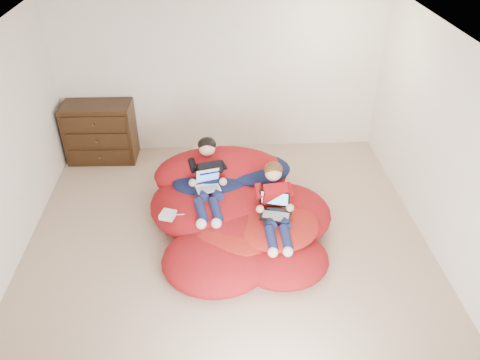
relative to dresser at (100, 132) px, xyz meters
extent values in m
cube|color=tan|center=(1.90, -2.22, -0.60)|extent=(5.10, 5.10, 0.25)
cube|color=white|center=(1.90, 0.29, 0.78)|extent=(5.10, 0.02, 2.50)
cube|color=white|center=(4.41, -2.22, 0.78)|extent=(0.02, 5.10, 2.50)
cube|color=silver|center=(1.90, -2.22, 2.04)|extent=(5.10, 5.10, 0.02)
cube|color=black|center=(0.00, 0.01, 0.00)|extent=(1.07, 0.56, 0.94)
cube|color=black|center=(0.00, -0.27, -0.28)|extent=(0.94, 0.05, 0.23)
cylinder|color=#4C3F26|center=(0.00, -0.29, -0.28)|extent=(0.03, 0.06, 0.03)
cube|color=black|center=(0.00, -0.27, 0.00)|extent=(0.94, 0.05, 0.23)
cylinder|color=#4C3F26|center=(0.00, -0.29, 0.00)|extent=(0.03, 0.06, 0.03)
cube|color=black|center=(0.00, -0.27, 0.28)|extent=(0.94, 0.05, 0.23)
cylinder|color=#4C3F26|center=(0.00, -0.29, 0.28)|extent=(0.03, 0.06, 0.03)
ellipsoid|color=#AF1319|center=(1.78, -1.63, -0.25)|extent=(1.75, 1.57, 0.63)
ellipsoid|color=#AF1319|center=(2.60, -1.87, -0.27)|extent=(1.30, 1.26, 0.47)
ellipsoid|color=#AF1319|center=(2.09, -2.18, -0.29)|extent=(1.48, 1.19, 0.47)
ellipsoid|color=#AF1319|center=(1.76, -2.61, -0.33)|extent=(1.28, 1.17, 0.43)
ellipsoid|color=#AF1319|center=(2.53, -2.63, -0.34)|extent=(1.08, 0.98, 0.35)
ellipsoid|color=#AF1319|center=(1.85, -1.23, -0.07)|extent=(1.83, 0.81, 0.81)
ellipsoid|color=#111A3F|center=(1.71, -1.46, 0.01)|extent=(1.01, 0.83, 0.26)
ellipsoid|color=#111A3F|center=(2.26, -1.29, 0.05)|extent=(1.07, 0.75, 0.26)
ellipsoid|color=red|center=(2.48, -2.22, -0.13)|extent=(1.06, 1.06, 0.19)
ellipsoid|color=red|center=(1.97, -2.37, -0.17)|extent=(0.91, 0.82, 0.16)
ellipsoid|color=beige|center=(1.66, -0.96, 0.15)|extent=(0.42, 0.27, 0.27)
cube|color=black|center=(1.68, -1.46, 0.16)|extent=(0.41, 0.51, 0.42)
sphere|color=#DEAB88|center=(1.68, -1.29, 0.40)|extent=(0.22, 0.22, 0.22)
ellipsoid|color=black|center=(1.68, -1.26, 0.44)|extent=(0.24, 0.23, 0.19)
cylinder|color=#141B3F|center=(1.59, -1.79, 0.04)|extent=(0.22, 0.38, 0.20)
cylinder|color=#141B3F|center=(1.59, -2.11, 0.01)|extent=(0.20, 0.36, 0.23)
sphere|color=white|center=(1.59, -2.29, -0.05)|extent=(0.13, 0.13, 0.13)
cylinder|color=#141B3F|center=(1.77, -1.79, 0.04)|extent=(0.22, 0.38, 0.20)
cylinder|color=#141B3F|center=(1.77, -2.11, 0.01)|extent=(0.20, 0.36, 0.23)
sphere|color=white|center=(1.77, -2.29, -0.05)|extent=(0.13, 0.13, 0.13)
cube|color=#AC0F13|center=(2.47, -2.04, 0.14)|extent=(0.33, 0.37, 0.45)
sphere|color=#DEAB88|center=(2.47, -1.93, 0.41)|extent=(0.20, 0.20, 0.20)
ellipsoid|color=#513115|center=(2.47, -1.91, 0.44)|extent=(0.23, 0.21, 0.17)
cylinder|color=#141B3F|center=(2.39, -2.30, -0.02)|extent=(0.17, 0.34, 0.18)
cylinder|color=#141B3F|center=(2.39, -2.59, -0.05)|extent=(0.14, 0.33, 0.21)
sphere|color=white|center=(2.39, -2.76, -0.11)|extent=(0.12, 0.12, 0.12)
cylinder|color=#141B3F|center=(2.56, -2.30, -0.02)|extent=(0.17, 0.34, 0.18)
cylinder|color=#141B3F|center=(2.56, -2.59, -0.05)|extent=(0.14, 0.33, 0.21)
sphere|color=white|center=(2.56, -2.76, -0.11)|extent=(0.12, 0.12, 0.12)
cube|color=silver|center=(1.68, -1.78, 0.11)|extent=(0.33, 0.27, 0.01)
cube|color=gray|center=(1.68, -1.79, 0.11)|extent=(0.27, 0.17, 0.00)
cube|color=silver|center=(1.68, -1.66, 0.21)|extent=(0.30, 0.13, 0.20)
cube|color=blue|center=(1.68, -1.66, 0.21)|extent=(0.26, 0.10, 0.16)
cube|color=black|center=(2.47, -2.29, 0.04)|extent=(0.41, 0.33, 0.01)
cube|color=gray|center=(2.47, -2.30, 0.05)|extent=(0.33, 0.21, 0.00)
cube|color=black|center=(2.47, -2.13, 0.17)|extent=(0.37, 0.16, 0.25)
cube|color=#50A9BB|center=(2.47, -2.14, 0.17)|extent=(0.32, 0.13, 0.20)
cube|color=silver|center=(1.19, -2.09, -0.05)|extent=(0.22, 0.22, 0.06)
camera|label=1|loc=(1.79, -6.59, 3.47)|focal=35.00mm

